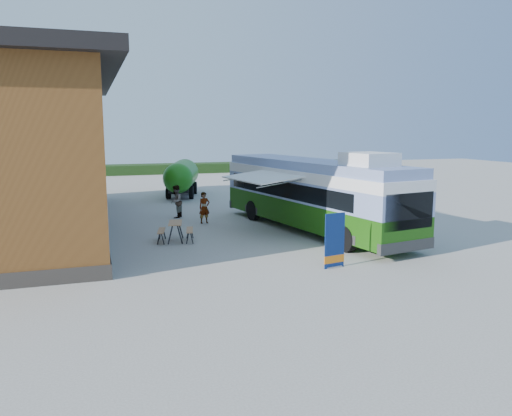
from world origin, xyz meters
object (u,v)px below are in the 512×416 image
object	(u,v)px
banner	(334,246)
person_a	(204,208)
bus	(312,192)
slurry_tanker	(182,176)
person_b	(176,202)
picnic_table	(175,227)

from	to	relation	value
banner	person_a	xyz separation A→B (m)	(-2.46, 9.50, 0.02)
bus	banner	size ratio (longest dim) A/B	6.64
person_a	slurry_tanker	size ratio (longest dim) A/B	0.24
bus	person_b	xyz separation A→B (m)	(-5.53, 5.43, -0.95)
picnic_table	slurry_tanker	xyz separation A→B (m)	(2.80, 14.29, 0.82)
banner	picnic_table	world-z (taller)	banner
person_b	slurry_tanker	xyz separation A→B (m)	(1.83, 8.57, 0.57)
person_b	slurry_tanker	distance (m)	8.78
banner	picnic_table	distance (m)	7.37
banner	picnic_table	xyz separation A→B (m)	(-4.54, 5.81, -0.16)
bus	person_b	size ratio (longest dim) A/B	7.22
person_a	person_b	distance (m)	2.32
banner	person_b	world-z (taller)	banner
slurry_tanker	person_a	bearing A→B (deg)	-77.54
bus	picnic_table	xyz separation A→B (m)	(-6.50, -0.29, -1.21)
slurry_tanker	person_b	bearing A→B (deg)	-85.68
banner	slurry_tanker	size ratio (longest dim) A/B	0.29
bus	person_a	bearing A→B (deg)	132.50
picnic_table	person_b	world-z (taller)	person_b
picnic_table	banner	bearing A→B (deg)	-40.60
bus	picnic_table	bearing A→B (deg)	172.62
picnic_table	person_b	xyz separation A→B (m)	(0.97, 5.73, 0.26)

